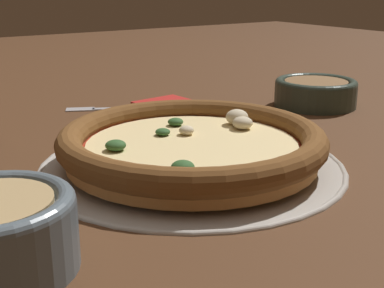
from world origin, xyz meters
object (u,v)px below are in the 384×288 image
Objects in this scene: pizza at (192,143)px; bowl_far at (316,91)px; pizza_tray at (192,163)px; napkin at (175,104)px; fork at (110,108)px.

pizza is 0.36m from bowl_far.
napkin is (0.26, -0.14, 0.00)m from pizza_tray.
pizza is 2.21× the size of napkin.
pizza_tray is at bearing 151.66° from napkin.
bowl_far is at bearing 176.06° from fork.
pizza is 0.29m from napkin.
fork is at bearing -8.05° from pizza_tray.
bowl_far is (0.13, -0.33, 0.02)m from pizza_tray.
pizza_tray and napkin have the same top height.
bowl_far is 0.23m from napkin.
fork is (0.17, 0.29, -0.02)m from bowl_far.
pizza_tray reaches higher than fork.
pizza_tray is at bearing 107.82° from fork.
bowl_far is (0.13, -0.33, -0.00)m from pizza.
pizza is (0.00, -0.00, 0.02)m from pizza_tray.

